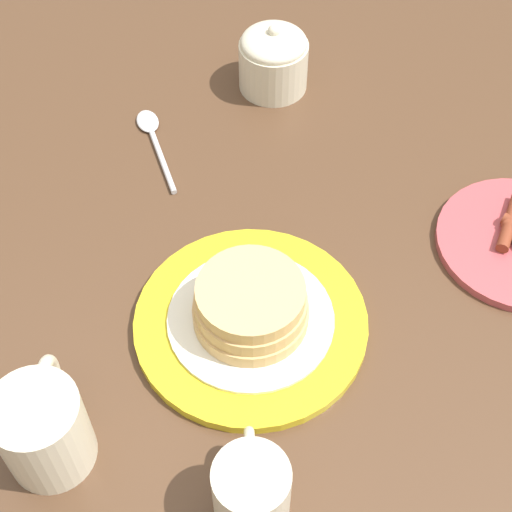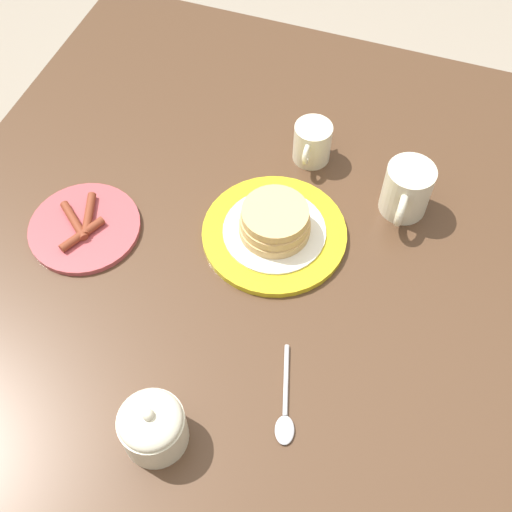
# 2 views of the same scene
# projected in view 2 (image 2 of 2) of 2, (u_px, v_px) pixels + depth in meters

# --- Properties ---
(ground_plane) EXTENTS (8.00, 8.00, 0.00)m
(ground_plane) POSITION_uv_depth(u_px,v_px,m) (253.00, 420.00, 1.67)
(ground_plane) COLOR gray
(dining_table) EXTENTS (1.17, 1.09, 0.77)m
(dining_table) POSITION_uv_depth(u_px,v_px,m) (252.00, 293.00, 1.13)
(dining_table) COLOR #4C3321
(dining_table) RESTS_ON ground_plane
(pancake_plate) EXTENTS (0.24, 0.24, 0.07)m
(pancake_plate) POSITION_uv_depth(u_px,v_px,m) (275.00, 228.00, 1.03)
(pancake_plate) COLOR gold
(pancake_plate) RESTS_ON dining_table
(side_plate_bacon) EXTENTS (0.18, 0.18, 0.02)m
(side_plate_bacon) POSITION_uv_depth(u_px,v_px,m) (84.00, 227.00, 1.05)
(side_plate_bacon) COLOR #B2474C
(side_plate_bacon) RESTS_ON dining_table
(coffee_mug) EXTENTS (0.11, 0.08, 0.09)m
(coffee_mug) POSITION_uv_depth(u_px,v_px,m) (407.00, 190.00, 1.04)
(coffee_mug) COLOR beige
(coffee_mug) RESTS_ON dining_table
(creamer_pitcher) EXTENTS (0.10, 0.07, 0.08)m
(creamer_pitcher) POSITION_uv_depth(u_px,v_px,m) (312.00, 142.00, 1.12)
(creamer_pitcher) COLOR beige
(creamer_pitcher) RESTS_ON dining_table
(sugar_bowl) EXTENTS (0.09, 0.09, 0.09)m
(sugar_bowl) POSITION_uv_depth(u_px,v_px,m) (153.00, 426.00, 0.83)
(sugar_bowl) COLOR beige
(sugar_bowl) RESTS_ON dining_table
(spoon) EXTENTS (0.15, 0.06, 0.01)m
(spoon) POSITION_uv_depth(u_px,v_px,m) (285.00, 411.00, 0.88)
(spoon) COLOR silver
(spoon) RESTS_ON dining_table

